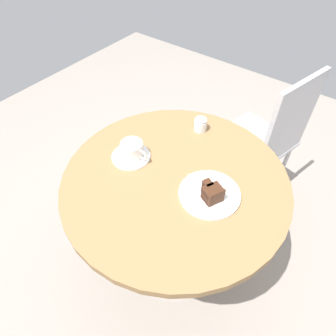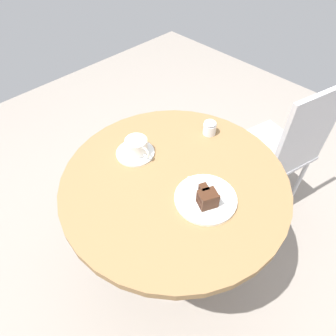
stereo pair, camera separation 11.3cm
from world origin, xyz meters
name	(u,v)px [view 1 (the left image)]	position (x,y,z in m)	size (l,w,h in m)	color
ground_plane	(173,264)	(0.00, 0.00, -0.01)	(4.40, 4.40, 0.01)	gray
cafe_table	(175,196)	(0.00, 0.00, 0.62)	(0.88, 0.88, 0.73)	olive
saucer	(131,156)	(-0.21, -0.02, 0.74)	(0.16, 0.16, 0.01)	white
coffee_cup	(132,149)	(-0.21, -0.01, 0.78)	(0.12, 0.09, 0.07)	white
teaspoon	(128,165)	(-0.19, -0.06, 0.75)	(0.07, 0.09, 0.00)	silver
cake_plate	(209,194)	(0.15, 0.01, 0.74)	(0.23, 0.23, 0.01)	white
cake_slice	(212,193)	(0.16, -0.01, 0.78)	(0.09, 0.08, 0.06)	#381E14
fork	(221,185)	(0.16, 0.07, 0.75)	(0.14, 0.07, 0.00)	silver
napkin	(204,187)	(0.11, 0.03, 0.74)	(0.17, 0.18, 0.00)	beige
cafe_chair	(269,136)	(0.13, 0.70, 0.53)	(0.46, 0.46, 0.91)	#BCBCC1
sugar_pot	(201,124)	(-0.08, 0.30, 0.77)	(0.06, 0.06, 0.07)	white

